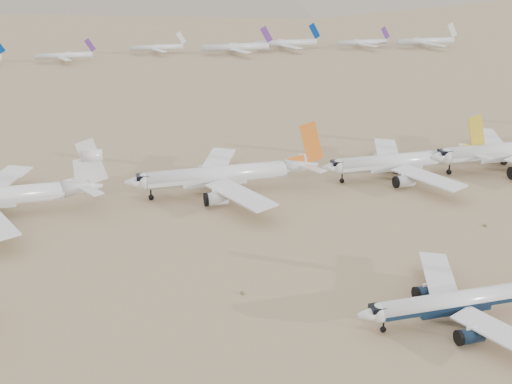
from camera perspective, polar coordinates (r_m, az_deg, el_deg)
ground at (r=133.85m, az=13.28°, el=-10.11°), size 7000.00×7000.00×0.00m
main_airliner at (r=131.63m, az=18.20°, el=-9.12°), size 43.53×42.52×15.36m
row2_gold_tail at (r=202.63m, az=13.05°, el=2.69°), size 51.71×50.57×18.41m
row2_orange_tail at (r=185.10m, az=-2.70°, el=1.54°), size 55.28×54.08×19.72m
distant_storage_row at (r=407.65m, az=-11.33°, el=12.15°), size 467.00×58.86×14.67m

